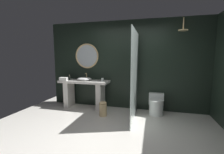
# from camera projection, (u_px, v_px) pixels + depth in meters

# --- Properties ---
(ground_plane) EXTENTS (5.76, 5.76, 0.00)m
(ground_plane) POSITION_uv_depth(u_px,v_px,m) (108.00, 139.00, 2.93)
(ground_plane) COLOR silver
(back_wall_panel) EXTENTS (4.80, 0.10, 2.60)m
(back_wall_panel) POSITION_uv_depth(u_px,v_px,m) (126.00, 65.00, 4.58)
(back_wall_panel) COLOR black
(back_wall_panel) RESTS_ON ground_plane
(vanity_counter) EXTENTS (1.51, 0.52, 0.84)m
(vanity_counter) POSITION_uv_depth(u_px,v_px,m) (84.00, 91.00, 4.67)
(vanity_counter) COLOR silver
(vanity_counter) RESTS_ON ground_plane
(vessel_sink) EXTENTS (0.44, 0.36, 0.21)m
(vessel_sink) POSITION_uv_depth(u_px,v_px,m) (84.00, 79.00, 4.61)
(vessel_sink) COLOR white
(vessel_sink) RESTS_ON vanity_counter
(tumbler_cup) EXTENTS (0.07, 0.07, 0.10)m
(tumbler_cup) POSITION_uv_depth(u_px,v_px,m) (102.00, 80.00, 4.48)
(tumbler_cup) COLOR silver
(tumbler_cup) RESTS_ON vanity_counter
(soap_dispenser) EXTENTS (0.05, 0.05, 0.16)m
(soap_dispenser) POSITION_uv_depth(u_px,v_px,m) (69.00, 77.00, 4.75)
(soap_dispenser) COLOR #282D28
(soap_dispenser) RESTS_ON vanity_counter
(round_wall_mirror) EXTENTS (0.77, 0.05, 0.77)m
(round_wall_mirror) POSITION_uv_depth(u_px,v_px,m) (87.00, 56.00, 4.77)
(round_wall_mirror) COLOR #D6B77F
(shower_glass_panel) EXTENTS (0.02, 1.44, 2.18)m
(shower_glass_panel) POSITION_uv_depth(u_px,v_px,m) (135.00, 76.00, 3.78)
(shower_glass_panel) COLOR silver
(shower_glass_panel) RESTS_ON ground_plane
(rain_shower_head) EXTENTS (0.23, 0.23, 0.31)m
(rain_shower_head) POSITION_uv_depth(u_px,v_px,m) (183.00, 29.00, 3.74)
(rain_shower_head) COLOR #D6B77F
(toilet) EXTENTS (0.41, 0.56, 0.54)m
(toilet) POSITION_uv_depth(u_px,v_px,m) (156.00, 105.00, 4.19)
(toilet) COLOR white
(toilet) RESTS_ON ground_plane
(waste_bin) EXTENTS (0.20, 0.20, 0.39)m
(waste_bin) POSITION_uv_depth(u_px,v_px,m) (103.00, 109.00, 4.05)
(waste_bin) COLOR #D6B77F
(waste_bin) RESTS_ON ground_plane
(folded_hand_towel) EXTENTS (0.25, 0.19, 0.09)m
(folded_hand_towel) POSITION_uv_depth(u_px,v_px,m) (64.00, 79.00, 4.63)
(folded_hand_towel) COLOR white
(folded_hand_towel) RESTS_ON vanity_counter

